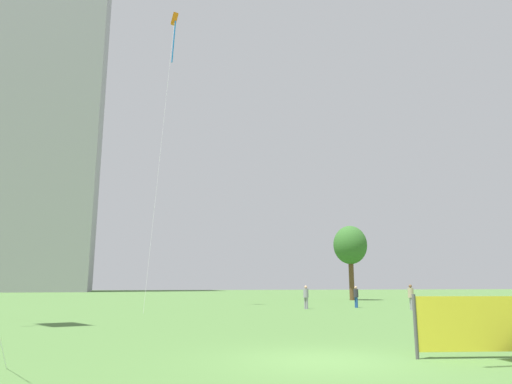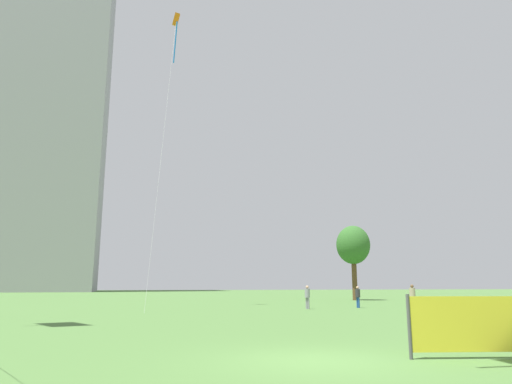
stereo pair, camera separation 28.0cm
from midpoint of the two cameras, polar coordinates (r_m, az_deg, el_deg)
ground at (r=10.99m, az=7.83°, el=-19.91°), size 280.00×280.00×0.00m
person_standing_0 at (r=32.92m, az=18.27°, el=-11.98°), size 0.37×0.37×1.67m
person_standing_1 at (r=35.57m, az=11.98°, el=-12.32°), size 0.34×0.34×1.54m
person_standing_2 at (r=33.18m, az=5.92°, el=-12.54°), size 0.36×0.36×1.60m
kite_flying_0 at (r=42.37m, az=-10.23°, el=19.60°), size 1.77×7.75×24.47m
park_tree_0 at (r=52.85m, az=11.36°, el=-6.49°), size 3.70×3.70×8.12m
distant_highrise_0 at (r=134.44m, az=-23.89°, el=10.58°), size 26.80×26.04×99.17m
event_banner at (r=12.34m, az=25.95°, el=-14.38°), size 3.45×0.64×1.44m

